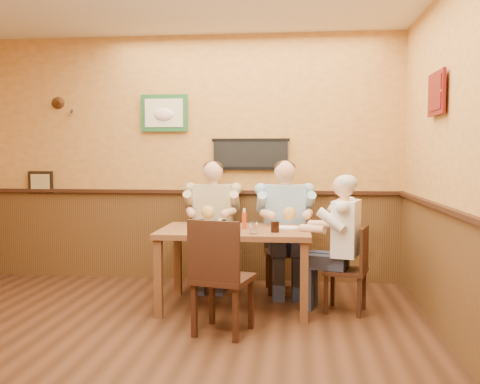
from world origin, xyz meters
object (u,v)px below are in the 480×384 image
object	(u,v)px
water_glass_mid	(254,228)
pepper_shaker	(224,224)
chair_near_side	(223,276)
water_glass_left	(199,226)
dining_table	(235,238)
cola_tumbler	(275,227)
chair_back_right	(284,251)
salt_shaker	(220,224)
diner_blue_polo	(284,233)
hot_sauce_bottle	(244,219)
diner_white_elder	(346,251)
diner_tan_shirt	(213,230)
chair_right_end	(346,269)
chair_back_left	(213,247)

from	to	relation	value
water_glass_mid	pepper_shaker	bearing A→B (deg)	137.45
chair_near_side	water_glass_left	bearing A→B (deg)	-41.57
dining_table	chair_near_side	bearing A→B (deg)	-91.12
cola_tumbler	dining_table	bearing A→B (deg)	153.99
dining_table	chair_back_right	xyz separation A→B (m)	(0.45, 0.65, -0.22)
chair_back_right	pepper_shaker	bearing A→B (deg)	-136.72
chair_near_side	pepper_shaker	distance (m)	0.78
chair_back_right	salt_shaker	xyz separation A→B (m)	(-0.59, -0.68, 0.36)
chair_back_right	salt_shaker	size ratio (longest dim) A/B	8.98
diner_blue_polo	hot_sauce_bottle	world-z (taller)	diner_blue_polo
chair_near_side	diner_white_elder	bearing A→B (deg)	-131.26
diner_tan_shirt	diner_blue_polo	bearing A→B (deg)	-11.69
chair_right_end	salt_shaker	distance (m)	1.23
chair_back_right	diner_tan_shirt	distance (m)	0.81
hot_sauce_bottle	chair_back_right	bearing A→B (deg)	59.87
diner_white_elder	water_glass_left	world-z (taller)	diner_white_elder
diner_white_elder	chair_near_side	bearing A→B (deg)	-40.36
diner_blue_polo	cola_tumbler	bearing A→B (deg)	-102.04
cola_tumbler	chair_right_end	bearing A→B (deg)	13.61
chair_back_right	diner_tan_shirt	size ratio (longest dim) A/B	0.70
dining_table	chair_right_end	xyz separation A→B (m)	(1.02, -0.03, -0.26)
diner_tan_shirt	hot_sauce_bottle	bearing A→B (deg)	-62.96
chair_right_end	dining_table	bearing A→B (deg)	-76.16
chair_right_end	cola_tumbler	bearing A→B (deg)	-60.88
chair_back_left	chair_near_side	distance (m)	1.56
cola_tumbler	chair_back_left	bearing A→B (deg)	126.15
water_glass_mid	cola_tumbler	xyz separation A→B (m)	(0.18, 0.12, -0.00)
dining_table	water_glass_left	distance (m)	0.47
chair_back_left	water_glass_mid	world-z (taller)	chair_back_left
diner_tan_shirt	diner_white_elder	size ratio (longest dim) A/B	1.09
chair_near_side	hot_sauce_bottle	xyz separation A→B (m)	(0.10, 0.75, 0.37)
chair_back_left	chair_near_side	world-z (taller)	chair_near_side
chair_right_end	chair_near_side	bearing A→B (deg)	-40.36
hot_sauce_bottle	pepper_shaker	xyz separation A→B (m)	(-0.19, -0.05, -0.04)
diner_blue_polo	hot_sauce_bottle	distance (m)	0.76
salt_shaker	pepper_shaker	bearing A→B (deg)	6.75
chair_back_left	diner_blue_polo	world-z (taller)	diner_blue_polo
chair_near_side	hot_sauce_bottle	world-z (taller)	chair_near_side
water_glass_mid	salt_shaker	world-z (taller)	water_glass_mid
diner_white_elder	diner_tan_shirt	bearing A→B (deg)	-105.63
dining_table	water_glass_mid	size ratio (longest dim) A/B	13.22
water_glass_mid	hot_sauce_bottle	distance (m)	0.34
pepper_shaker	chair_back_left	bearing A→B (deg)	105.64
diner_white_elder	water_glass_mid	world-z (taller)	diner_white_elder
chair_back_right	cola_tumbler	world-z (taller)	chair_back_right
diner_white_elder	salt_shaker	bearing A→B (deg)	-74.36
dining_table	water_glass_left	world-z (taller)	water_glass_left
water_glass_mid	cola_tumbler	distance (m)	0.22
chair_near_side	chair_back_right	bearing A→B (deg)	-93.84
diner_tan_shirt	water_glass_mid	size ratio (longest dim) A/B	11.67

